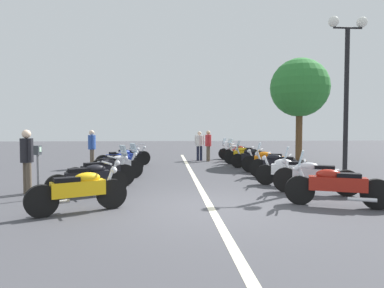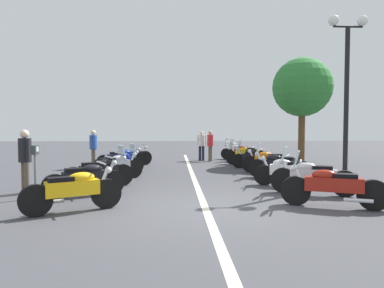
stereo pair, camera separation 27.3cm
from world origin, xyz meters
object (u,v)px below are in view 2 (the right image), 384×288
object	(u,v)px
motorcycle_right_row_8	(238,151)
motorcycle_right_row_1	(312,176)
motorcycle_right_row_0	(332,186)
motorcycle_right_row_4	(269,161)
motorcycle_right_row_7	(244,153)
bystander_2	(210,143)
motorcycle_right_row_2	(288,171)
bystander_0	(202,144)
parking_meter	(35,162)
street_lamp_twin_globe	(347,70)
motorcycle_right_row_5	(255,158)
motorcycle_right_row_3	(278,165)
bystander_3	(93,146)
traffic_cone_0	(306,170)
bystander_1	(25,156)
motorcycle_left_row_6	(131,156)
motorcycle_left_row_3	(115,166)
roadside_tree_0	(302,88)
motorcycle_left_row_4	(119,162)
motorcycle_left_row_0	(74,190)
motorcycle_left_row_5	(122,159)
motorcycle_left_row_2	(100,172)
motorcycle_right_row_6	(247,155)
motorcycle_left_row_1	(86,179)

from	to	relation	value
motorcycle_right_row_8	motorcycle_right_row_1	bearing A→B (deg)	121.42
motorcycle_right_row_0	motorcycle_right_row_4	bearing A→B (deg)	-70.13
motorcycle_right_row_7	bystander_2	size ratio (longest dim) A/B	1.22
motorcycle_right_row_2	bystander_0	world-z (taller)	bystander_0
parking_meter	street_lamp_twin_globe	bearing A→B (deg)	17.61
motorcycle_right_row_5	motorcycle_right_row_3	bearing A→B (deg)	114.68
bystander_3	motorcycle_right_row_4	bearing A→B (deg)	-42.15
motorcycle_right_row_5	parking_meter	bearing A→B (deg)	62.46
traffic_cone_0	bystander_1	xyz separation A→B (m)	(-2.30, 8.40, 0.69)
motorcycle_right_row_1	street_lamp_twin_globe	distance (m)	3.81
motorcycle_left_row_6	motorcycle_right_row_2	bearing A→B (deg)	-78.06
motorcycle_left_row_3	roadside_tree_0	world-z (taller)	roadside_tree_0
roadside_tree_0	motorcycle_left_row_4	bearing A→B (deg)	113.15
motorcycle_left_row_0	bystander_3	size ratio (longest dim) A/B	1.12
motorcycle_left_row_5	bystander_2	bearing A→B (deg)	6.16
motorcycle_left_row_2	motorcycle_left_row_5	bearing A→B (deg)	59.72
motorcycle_left_row_3	motorcycle_right_row_6	size ratio (longest dim) A/B	0.94
motorcycle_right_row_1	motorcycle_right_row_7	xyz separation A→B (m)	(8.41, -0.03, -0.01)
motorcycle_left_row_3	motorcycle_right_row_5	xyz separation A→B (m)	(2.80, -5.39, -0.00)
motorcycle_left_row_0	motorcycle_right_row_6	bearing A→B (deg)	30.36
motorcycle_right_row_1	traffic_cone_0	distance (m)	3.00
motorcycle_right_row_1	motorcycle_right_row_2	size ratio (longest dim) A/B	1.05
motorcycle_left_row_0	roadside_tree_0	size ratio (longest dim) A/B	0.35
motorcycle_right_row_0	motorcycle_right_row_6	bearing A→B (deg)	-67.91
motorcycle_left_row_1	street_lamp_twin_globe	bearing A→B (deg)	-15.85
motorcycle_right_row_2	bystander_1	distance (m)	7.26
motorcycle_left_row_6	motorcycle_right_row_6	size ratio (longest dim) A/B	0.97
motorcycle_left_row_2	motorcycle_right_row_4	world-z (taller)	motorcycle_left_row_2
motorcycle_left_row_3	motorcycle_right_row_4	distance (m)	5.71
motorcycle_left_row_2	motorcycle_left_row_6	size ratio (longest dim) A/B	0.98
motorcycle_left_row_4	bystander_0	size ratio (longest dim) A/B	1.17
traffic_cone_0	bystander_1	distance (m)	8.74
motorcycle_left_row_4	motorcycle_right_row_6	world-z (taller)	motorcycle_right_row_6
motorcycle_right_row_6	roadside_tree_0	xyz separation A→B (m)	(0.69, -2.88, 3.24)
motorcycle_right_row_3	bystander_2	size ratio (longest dim) A/B	1.22
motorcycle_left_row_3	street_lamp_twin_globe	distance (m)	7.93
bystander_2	roadside_tree_0	size ratio (longest dim) A/B	0.31
motorcycle_right_row_5	roadside_tree_0	bearing A→B (deg)	-121.06
motorcycle_left_row_1	motorcycle_right_row_7	size ratio (longest dim) A/B	0.95
motorcycle_left_row_3	bystander_0	distance (m)	7.40
motorcycle_right_row_3	motorcycle_left_row_0	bearing A→B (deg)	61.48
parking_meter	motorcycle_right_row_0	bearing A→B (deg)	-4.55
motorcycle_right_row_1	motorcycle_right_row_6	xyz separation A→B (m)	(7.08, 0.16, -0.00)
bystander_3	motorcycle_left_row_5	bearing A→B (deg)	-52.38
motorcycle_left_row_2	motorcycle_left_row_4	bearing A→B (deg)	58.13
motorcycle_left_row_1	bystander_0	distance (m)	10.01
motorcycle_left_row_1	motorcycle_right_row_1	size ratio (longest dim) A/B	0.93
motorcycle_left_row_5	roadside_tree_0	xyz separation A→B (m)	(2.19, -8.44, 3.25)
motorcycle_right_row_2	motorcycle_right_row_6	world-z (taller)	motorcycle_right_row_6
traffic_cone_0	bystander_2	size ratio (longest dim) A/B	0.38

